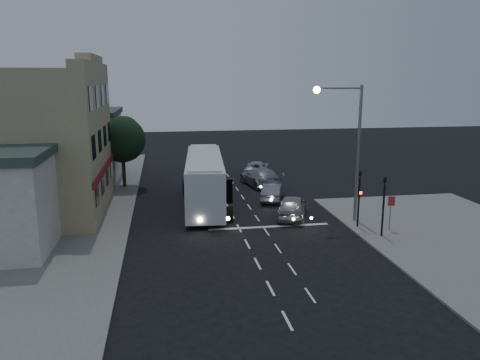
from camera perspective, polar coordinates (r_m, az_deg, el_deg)
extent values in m
plane|color=black|center=(28.65, 0.54, -7.14)|extent=(120.00, 120.00, 0.00)
cube|color=slate|center=(36.84, -22.15, -3.54)|extent=(12.00, 50.00, 0.12)
cube|color=silver|center=(19.71, 5.77, -16.67)|extent=(0.12, 1.60, 0.01)
cube|color=silver|center=(22.29, 3.72, -13.02)|extent=(0.12, 1.60, 0.01)
cube|color=silver|center=(24.97, 2.15, -10.13)|extent=(0.12, 1.60, 0.01)
cube|color=silver|center=(27.72, 0.90, -7.81)|extent=(0.12, 1.60, 0.01)
cube|color=silver|center=(30.51, -0.11, -5.90)|extent=(0.12, 1.60, 0.01)
cube|color=silver|center=(33.34, -0.94, -4.31)|extent=(0.12, 1.60, 0.01)
cube|color=silver|center=(36.20, -1.64, -2.97)|extent=(0.12, 1.60, 0.01)
cube|color=silver|center=(39.08, -2.24, -1.83)|extent=(0.12, 1.60, 0.01)
cube|color=silver|center=(41.97, -2.75, -0.85)|extent=(0.12, 1.60, 0.01)
cube|color=silver|center=(44.88, -3.19, 0.01)|extent=(0.12, 1.60, 0.01)
cube|color=silver|center=(21.82, 8.55, -13.72)|extent=(0.10, 1.50, 0.01)
cube|color=silver|center=(24.43, 6.37, -10.73)|extent=(0.10, 1.50, 0.01)
cube|color=silver|center=(27.12, 4.64, -8.31)|extent=(0.10, 1.50, 0.01)
cube|color=silver|center=(29.87, 3.25, -6.32)|extent=(0.10, 1.50, 0.01)
cube|color=silver|center=(32.67, 2.10, -4.67)|extent=(0.10, 1.50, 0.01)
cube|color=silver|center=(35.49, 1.14, -3.28)|extent=(0.10, 1.50, 0.01)
cube|color=silver|center=(38.35, 0.33, -2.10)|extent=(0.10, 1.50, 0.01)
cube|color=silver|center=(41.22, -0.38, -1.08)|extent=(0.10, 1.50, 0.01)
cube|color=silver|center=(44.11, -0.99, -0.19)|extent=(0.10, 1.50, 0.01)
cube|color=silver|center=(47.02, -1.52, 0.59)|extent=(0.10, 1.50, 0.01)
cube|color=silver|center=(30.88, 3.57, -5.70)|extent=(8.00, 0.35, 0.01)
cube|color=white|center=(35.55, -4.34, 0.10)|extent=(3.64, 12.76, 3.36)
cube|color=white|center=(35.23, -4.38, 2.85)|extent=(3.18, 12.30, 0.19)
cube|color=black|center=(29.38, -3.26, -1.43)|extent=(2.41, 0.32, 1.57)
cube|color=black|center=(36.06, -2.34, 1.40)|extent=(0.89, 10.46, 0.94)
cube|color=black|center=(35.84, -6.53, 1.26)|extent=(0.89, 10.46, 0.94)
cube|color=maroon|center=(36.81, -2.41, -0.21)|extent=(0.50, 5.75, 1.47)
cube|color=maroon|center=(36.59, -6.55, -0.35)|extent=(0.50, 5.75, 1.47)
cylinder|color=black|center=(31.58, -5.95, -4.35)|extent=(0.45, 1.08, 1.05)
cylinder|color=black|center=(31.83, -1.22, -4.15)|extent=(0.45, 1.08, 1.05)
cylinder|color=black|center=(38.36, -6.60, -1.38)|extent=(0.45, 1.08, 1.05)
cylinder|color=black|center=(38.56, -2.71, -1.23)|extent=(0.45, 1.08, 1.05)
cylinder|color=black|center=(40.09, -6.73, -0.78)|extent=(0.45, 1.08, 1.05)
cylinder|color=black|center=(40.29, -3.01, -0.65)|extent=(0.45, 1.08, 1.05)
cylinder|color=#FFF2CC|center=(29.71, -4.92, -4.87)|extent=(0.28, 0.07, 0.27)
cylinder|color=#FFF2CC|center=(29.89, -1.50, -4.72)|extent=(0.28, 0.07, 0.27)
imported|color=#A3A3A3|center=(32.82, 6.39, -3.23)|extent=(3.28, 5.02, 1.59)
imported|color=gray|center=(37.29, 3.96, -1.47)|extent=(2.72, 4.40, 1.37)
imported|color=#92939F|center=(42.16, 2.51, 0.37)|extent=(3.35, 6.07, 1.66)
imported|color=#B2B1BE|center=(47.30, 2.08, 1.48)|extent=(3.49, 5.27, 1.35)
cylinder|color=black|center=(31.03, 14.26, -2.68)|extent=(0.12, 0.12, 3.20)
imported|color=black|center=(30.58, 14.46, 1.04)|extent=(0.15, 0.18, 0.90)
cube|color=black|center=(30.70, 14.46, -1.50)|extent=(0.25, 0.12, 0.30)
cube|color=#FF0C0C|center=(30.64, 14.52, -1.53)|extent=(0.16, 0.02, 0.18)
cylinder|color=black|center=(29.58, 17.05, -3.57)|extent=(0.12, 0.12, 3.20)
imported|color=black|center=(29.11, 17.30, 0.31)|extent=(0.18, 0.15, 0.90)
cylinder|color=slate|center=(31.04, 17.82, -4.04)|extent=(0.06, 0.06, 2.00)
cube|color=#A22426|center=(30.75, 17.99, -2.46)|extent=(0.45, 0.03, 0.60)
cylinder|color=slate|center=(31.86, 14.20, 3.05)|extent=(0.20, 0.20, 9.00)
cylinder|color=slate|center=(30.91, 12.02, 10.90)|extent=(3.00, 0.12, 0.12)
sphere|color=#FFBF59|center=(30.40, 9.33, 10.79)|extent=(0.44, 0.44, 0.44)
cube|color=tan|center=(36.12, -24.34, 4.18)|extent=(10.00, 12.00, 10.00)
cube|color=tan|center=(34.96, -17.80, 13.10)|extent=(1.00, 12.00, 0.50)
cube|color=tan|center=(34.98, -17.85, 13.91)|extent=(1.00, 6.00, 0.50)
cube|color=maroon|center=(35.46, -16.16, 1.38)|extent=(0.15, 12.00, 0.50)
cube|color=black|center=(31.26, -17.05, -1.60)|extent=(0.06, 1.30, 1.50)
cube|color=black|center=(34.16, -16.41, -0.40)|extent=(0.06, 1.30, 1.50)
cube|color=black|center=(37.08, -15.87, 0.60)|extent=(0.06, 1.30, 1.50)
cube|color=black|center=(40.00, -15.41, 1.46)|extent=(0.06, 1.30, 1.50)
cube|color=black|center=(30.71, -17.40, 3.85)|extent=(0.06, 1.30, 1.50)
cube|color=black|center=(33.66, -16.72, 4.58)|extent=(0.06, 1.30, 1.50)
cube|color=black|center=(36.61, -16.15, 5.20)|extent=(0.06, 1.30, 1.50)
cube|color=black|center=(39.57, -15.66, 5.73)|extent=(0.06, 1.30, 1.50)
cube|color=black|center=(30.45, -17.76, 9.44)|extent=(0.06, 1.30, 1.50)
cube|color=black|center=(33.42, -17.04, 9.69)|extent=(0.06, 1.30, 1.50)
cube|color=black|center=(36.39, -16.43, 9.89)|extent=(0.06, 1.30, 1.50)
cube|color=black|center=(39.37, -15.91, 10.06)|extent=(0.06, 1.30, 1.50)
cube|color=#BAB293|center=(47.87, -19.97, 3.85)|extent=(9.00, 9.00, 6.00)
cube|color=#34433D|center=(47.55, -20.25, 7.72)|extent=(9.40, 9.40, 0.50)
cylinder|color=black|center=(42.52, -13.97, 1.06)|extent=(0.32, 0.32, 2.80)
sphere|color=black|center=(42.09, -14.17, 4.80)|extent=(4.00, 4.00, 4.00)
sphere|color=black|center=(42.58, -13.89, 5.85)|extent=(2.60, 2.60, 2.60)
sphere|color=black|center=(41.47, -14.68, 5.23)|extent=(2.40, 2.40, 2.40)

